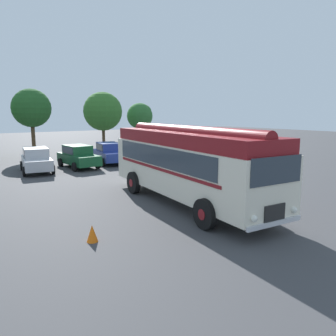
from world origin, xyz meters
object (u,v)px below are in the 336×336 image
at_px(vintage_bus, 187,162).
at_px(traffic_cone, 92,233).
at_px(car_near_left, 36,160).
at_px(car_far_right, 143,152).
at_px(car_mid_left, 78,156).
at_px(car_mid_right, 109,153).

bearing_deg(vintage_bus, traffic_cone, -160.39).
bearing_deg(car_near_left, car_far_right, -0.98).
height_order(car_mid_left, car_mid_right, same).
height_order(car_mid_right, car_far_right, same).
height_order(vintage_bus, car_far_right, vintage_bus).
relative_size(car_mid_left, traffic_cone, 7.85).
bearing_deg(car_mid_left, car_mid_right, 13.74).
distance_m(car_mid_right, traffic_cone, 16.40).
bearing_deg(car_near_left, vintage_bus, -72.82).
height_order(car_near_left, car_far_right, same).
distance_m(car_near_left, car_mid_right, 5.81).
bearing_deg(traffic_cone, car_far_right, 54.59).
distance_m(vintage_bus, traffic_cone, 5.75).
bearing_deg(vintage_bus, car_mid_right, 81.03).
bearing_deg(car_mid_right, vintage_bus, -98.97).
xyz_separation_m(car_near_left, car_mid_right, (5.75, 0.82, 0.00)).
xyz_separation_m(car_near_left, traffic_cone, (-1.47, -13.89, -0.57)).
bearing_deg(car_mid_left, vintage_bus, -86.53).
distance_m(vintage_bus, car_mid_left, 12.25).
distance_m(car_near_left, traffic_cone, 13.98).
distance_m(vintage_bus, car_near_left, 12.64).
bearing_deg(vintage_bus, car_mid_left, 93.47).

